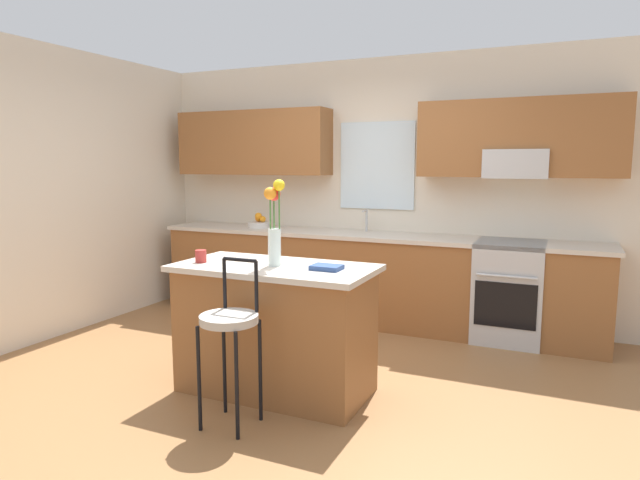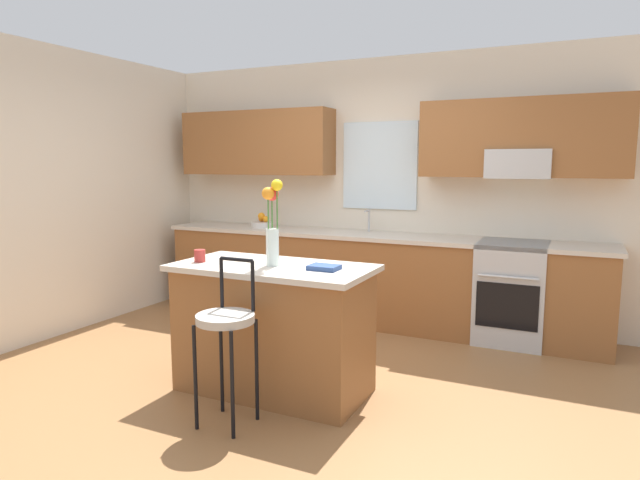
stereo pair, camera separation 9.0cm
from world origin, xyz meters
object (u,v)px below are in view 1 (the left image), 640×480
at_px(mug_ceramic, 201,256).
at_px(fruit_bowl_oranges, 259,223).
at_px(kitchen_island, 275,328).
at_px(oven_range, 509,291).
at_px(flower_vase, 274,221).
at_px(cookbook, 327,267).
at_px(bar_stool_near, 230,327).

height_order(mug_ceramic, fruit_bowl_oranges, fruit_bowl_oranges).
bearing_deg(fruit_bowl_oranges, kitchen_island, -56.66).
distance_m(oven_range, flower_vase, 2.48).
bearing_deg(oven_range, fruit_bowl_oranges, 179.38).
distance_m(cookbook, fruit_bowl_oranges, 2.54).
distance_m(kitchen_island, bar_stool_near, 0.60).
height_order(bar_stool_near, flower_vase, flower_vase).
bearing_deg(mug_ceramic, cookbook, 7.31).
xyz_separation_m(bar_stool_near, fruit_bowl_oranges, (-1.26, 2.49, 0.34)).
height_order(kitchen_island, flower_vase, flower_vase).
relative_size(oven_range, mug_ceramic, 10.22).
distance_m(oven_range, cookbook, 2.19).
height_order(kitchen_island, mug_ceramic, mug_ceramic).
relative_size(bar_stool_near, mug_ceramic, 11.58).
xyz_separation_m(flower_vase, mug_ceramic, (-0.55, -0.10, -0.27)).
distance_m(flower_vase, fruit_bowl_oranges, 2.33).
xyz_separation_m(flower_vase, cookbook, (0.39, 0.02, -0.30)).
xyz_separation_m(kitchen_island, flower_vase, (0.01, -0.02, 0.77)).
distance_m(oven_range, kitchen_island, 2.35).
bearing_deg(oven_range, flower_vase, -126.03).
distance_m(bar_stool_near, fruit_bowl_oranges, 2.81).
distance_m(kitchen_island, mug_ceramic, 0.74).
xyz_separation_m(bar_stool_near, mug_ceramic, (-0.54, 0.45, 0.33)).
height_order(kitchen_island, cookbook, cookbook).
bearing_deg(cookbook, fruit_bowl_oranges, 130.86).
height_order(cookbook, fruit_bowl_oranges, fruit_bowl_oranges).
xyz_separation_m(mug_ceramic, fruit_bowl_oranges, (-0.73, 2.04, 0.01)).
bearing_deg(flower_vase, fruit_bowl_oranges, 123.33).
height_order(bar_stool_near, fruit_bowl_oranges, fruit_bowl_oranges).
height_order(flower_vase, mug_ceramic, flower_vase).
bearing_deg(bar_stool_near, oven_range, 60.36).
height_order(oven_range, bar_stool_near, bar_stool_near).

